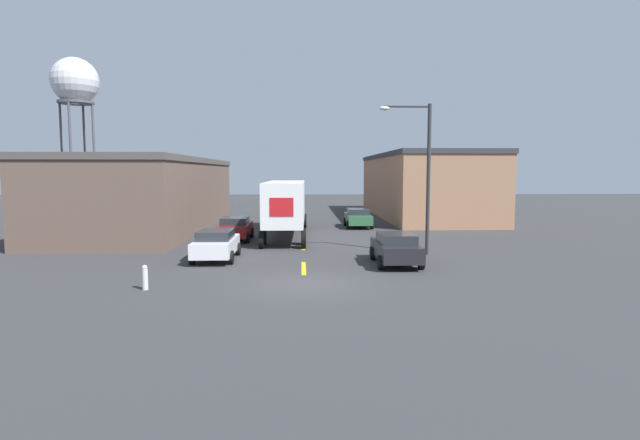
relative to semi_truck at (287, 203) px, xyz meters
The scene contains 12 objects.
ground_plane 15.40m from the semi_truck, 85.72° to the right, with size 160.00×160.00×0.00m, color #333335.
road_centerline 5.69m from the semi_truck, 77.40° to the right, with size 0.20×16.92×0.01m.
warehouse_left 11.72m from the semi_truck, 155.97° to the left, with size 8.79×24.58×5.48m.
warehouse_right 19.64m from the semi_truck, 48.58° to the left, with size 8.81×24.29×6.21m.
semi_truck is the anchor object (origin of this frame).
parked_car_left_far 4.27m from the semi_truck, 145.05° to the right, with size 2.08×4.26×1.50m.
parked_car_right_far 7.58m from the semi_truck, 41.76° to the left, with size 2.08×4.26×1.50m.
parked_car_left_near 10.24m from the semi_truck, 108.87° to the right, with size 2.08×4.26×1.50m.
parked_car_right_near 12.56m from the semi_truck, 63.60° to the right, with size 2.08×4.26×1.50m.
water_tower 39.99m from the semi_truck, 133.61° to the left, with size 5.51×5.51×18.06m.
street_lamp 11.45m from the semi_truck, 48.45° to the right, with size 2.77×0.32×7.97m.
fire_hydrant 16.80m from the semi_truck, 106.85° to the right, with size 0.22×0.22×0.94m.
Camera 1 is at (-0.06, -19.45, 4.40)m, focal length 28.00 mm.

